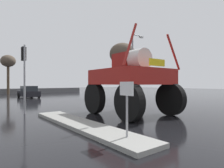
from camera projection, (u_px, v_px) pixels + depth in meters
ground_plane at (62, 101)px, 19.59m from camera, size 120.00×120.00×0.00m
median_island at (82, 125)px, 8.07m from camera, size 1.28×7.85×0.15m
lane_arrow_sign at (127, 99)px, 5.97m from camera, size 0.07×0.60×1.74m
oversize_sprayer at (131, 80)px, 11.28m from camera, size 4.32×5.24×4.73m
sedan_ahead at (29, 92)px, 24.78m from camera, size 2.07×4.19×1.52m
traffic_signal_near_left at (24, 64)px, 11.62m from camera, size 0.24×0.54×4.18m
traffic_signal_near_right at (133, 70)px, 17.31m from camera, size 0.24×0.54×4.18m
streetlight_near_right at (133, 63)px, 20.69m from camera, size 1.71×0.24×7.33m
bare_tree_right at (122, 54)px, 24.80m from camera, size 3.35×3.35×7.13m
bare_tree_far_center at (8, 62)px, 32.54m from camera, size 2.41×2.41×6.73m
roadside_barrier at (20, 91)px, 34.61m from camera, size 24.36×0.24×0.90m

